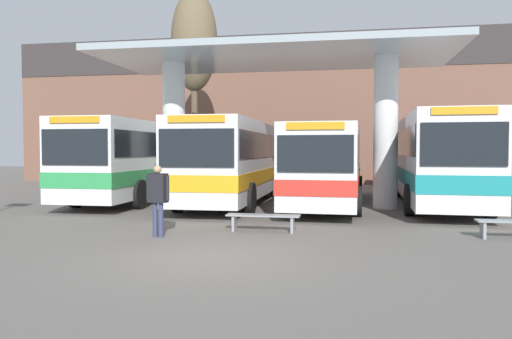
{
  "coord_description": "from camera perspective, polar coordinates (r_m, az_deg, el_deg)",
  "views": [
    {
      "loc": [
        2.75,
        -9.76,
        2.2
      ],
      "look_at": [
        0.0,
        5.2,
        1.6
      ],
      "focal_mm": 35.0,
      "sensor_mm": 36.0,
      "label": 1
    }
  ],
  "objects": [
    {
      "name": "transit_bus_far_right_bay",
      "position": [
        21.03,
        19.77,
        1.36
      ],
      "size": [
        3.09,
        11.94,
        3.44
      ],
      "rotation": [
        0.0,
        0.0,
        3.11
      ],
      "color": "silver",
      "rests_on": "ground_plane"
    },
    {
      "name": "transit_bus_right_bay",
      "position": [
        20.18,
        8.23,
        0.83
      ],
      "size": [
        2.91,
        11.34,
        3.04
      ],
      "rotation": [
        0.0,
        0.0,
        3.11
      ],
      "color": "silver",
      "rests_on": "ground_plane"
    },
    {
      "name": "waiting_bench_near_pillar",
      "position": [
        13.45,
        0.82,
        -5.64
      ],
      "size": [
        1.98,
        0.44,
        0.46
      ],
      "color": "gray",
      "rests_on": "ground_plane"
    },
    {
      "name": "pedestrian_waiting",
      "position": [
        12.77,
        -11.16,
        -2.7
      ],
      "size": [
        0.67,
        0.36,
        1.81
      ],
      "rotation": [
        0.0,
        0.0,
        -0.21
      ],
      "color": "#333856",
      "rests_on": "ground_plane"
    },
    {
      "name": "transit_bus_center_bay",
      "position": [
        20.46,
        -2.55,
        1.25
      ],
      "size": [
        2.93,
        10.74,
        3.29
      ],
      "rotation": [
        0.0,
        0.0,
        3.15
      ],
      "color": "silver",
      "rests_on": "ground_plane"
    },
    {
      "name": "parked_car_street",
      "position": [
        29.57,
        17.89,
        -0.21
      ],
      "size": [
        4.59,
        2.1,
        2.02
      ],
      "rotation": [
        0.0,
        0.0,
        -0.03
      ],
      "color": "silver",
      "rests_on": "ground_plane"
    },
    {
      "name": "townhouse_backdrop",
      "position": [
        32.53,
        5.56,
        8.3
      ],
      "size": [
        40.0,
        0.58,
        9.67
      ],
      "color": "brown",
      "rests_on": "ground_plane"
    },
    {
      "name": "poplar_tree_behind_left",
      "position": [
        26.96,
        -7.08,
        14.19
      ],
      "size": [
        2.4,
        2.4,
        10.53
      ],
      "color": "brown",
      "rests_on": "ground_plane"
    },
    {
      "name": "ground_plane",
      "position": [
        10.37,
        -5.28,
        -9.99
      ],
      "size": [
        100.0,
        100.0,
        0.0
      ],
      "primitive_type": "plane",
      "color": "#605B56"
    },
    {
      "name": "transit_bus_left_bay",
      "position": [
        22.8,
        -12.57,
        1.38
      ],
      "size": [
        2.85,
        11.77,
        3.34
      ],
      "rotation": [
        0.0,
        0.0,
        3.14
      ],
      "color": "white",
      "rests_on": "ground_plane"
    },
    {
      "name": "station_canopy",
      "position": [
        19.6,
        2.28,
        10.08
      ],
      "size": [
        13.29,
        6.04,
        5.94
      ],
      "color": "silver",
      "rests_on": "ground_plane"
    },
    {
      "name": "waiting_bench_mid_platform",
      "position": [
        13.86,
        27.21,
        -5.7
      ],
      "size": [
        1.67,
        0.44,
        0.46
      ],
      "color": "gray",
      "rests_on": "ground_plane"
    }
  ]
}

